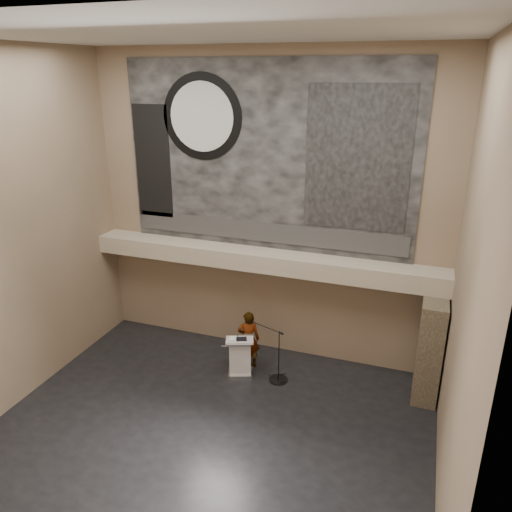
% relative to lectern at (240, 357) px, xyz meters
% --- Properties ---
extents(floor, '(10.00, 10.00, 0.00)m').
position_rel_lectern_xyz_m(floor, '(0.16, -2.34, -0.55)').
color(floor, black).
rests_on(floor, ground).
extents(ceiling, '(10.00, 10.00, 0.00)m').
position_rel_lectern_xyz_m(ceiling, '(0.16, -2.34, 7.95)').
color(ceiling, silver).
rests_on(ceiling, wall_back).
extents(wall_back, '(10.00, 0.02, 8.50)m').
position_rel_lectern_xyz_m(wall_back, '(0.16, 1.66, 3.70)').
color(wall_back, '#78654C').
rests_on(wall_back, floor).
extents(wall_front, '(10.00, 0.02, 8.50)m').
position_rel_lectern_xyz_m(wall_front, '(0.16, -6.34, 3.70)').
color(wall_front, '#78654C').
rests_on(wall_front, floor).
extents(wall_left, '(0.02, 8.00, 8.50)m').
position_rel_lectern_xyz_m(wall_left, '(-4.84, -2.34, 3.70)').
color(wall_left, '#78654C').
rests_on(wall_left, floor).
extents(wall_right, '(0.02, 8.00, 8.50)m').
position_rel_lectern_xyz_m(wall_right, '(5.16, -2.34, 3.70)').
color(wall_right, '#78654C').
rests_on(wall_right, floor).
extents(soffit, '(10.00, 0.80, 0.50)m').
position_rel_lectern_xyz_m(soffit, '(0.16, 1.26, 2.40)').
color(soffit, tan).
rests_on(soffit, wall_back).
extents(sprinkler_left, '(0.04, 0.04, 0.06)m').
position_rel_lectern_xyz_m(sprinkler_left, '(-1.44, 1.21, 2.12)').
color(sprinkler_left, '#B2893D').
rests_on(sprinkler_left, soffit).
extents(sprinkler_right, '(0.04, 0.04, 0.06)m').
position_rel_lectern_xyz_m(sprinkler_right, '(2.06, 1.21, 2.12)').
color(sprinkler_right, '#B2893D').
rests_on(sprinkler_right, soffit).
extents(banner, '(8.00, 0.05, 5.00)m').
position_rel_lectern_xyz_m(banner, '(0.16, 1.63, 5.15)').
color(banner, black).
rests_on(banner, wall_back).
extents(banner_text_strip, '(7.76, 0.02, 0.55)m').
position_rel_lectern_xyz_m(banner_text_strip, '(0.16, 1.59, 3.10)').
color(banner_text_strip, '#2D2D2D').
rests_on(banner_text_strip, banner).
extents(banner_clock_rim, '(2.30, 0.02, 2.30)m').
position_rel_lectern_xyz_m(banner_clock_rim, '(-1.64, 1.59, 6.15)').
color(banner_clock_rim, black).
rests_on(banner_clock_rim, banner).
extents(banner_clock_face, '(1.84, 0.02, 1.84)m').
position_rel_lectern_xyz_m(banner_clock_face, '(-1.64, 1.57, 6.15)').
color(banner_clock_face, silver).
rests_on(banner_clock_face, banner).
extents(banner_building_print, '(2.60, 0.02, 3.60)m').
position_rel_lectern_xyz_m(banner_building_print, '(2.56, 1.59, 5.25)').
color(banner_building_print, black).
rests_on(banner_building_print, banner).
extents(banner_brick_print, '(1.10, 0.02, 3.20)m').
position_rel_lectern_xyz_m(banner_brick_print, '(-3.24, 1.59, 4.85)').
color(banner_brick_print, black).
rests_on(banner_brick_print, banner).
extents(stone_pier, '(0.60, 1.40, 2.70)m').
position_rel_lectern_xyz_m(stone_pier, '(4.81, 0.81, 0.80)').
color(stone_pier, '#413628').
rests_on(stone_pier, floor).
extents(lectern, '(0.87, 0.74, 1.14)m').
position_rel_lectern_xyz_m(lectern, '(0.00, 0.00, 0.00)').
color(lectern, silver).
rests_on(lectern, floor).
extents(binder, '(0.35, 0.32, 0.04)m').
position_rel_lectern_xyz_m(binder, '(0.06, -0.03, 0.56)').
color(binder, black).
rests_on(binder, lectern).
extents(papers, '(0.25, 0.31, 0.00)m').
position_rel_lectern_xyz_m(papers, '(-0.18, -0.05, 0.55)').
color(papers, white).
rests_on(papers, lectern).
extents(speaker_person, '(0.70, 0.56, 1.68)m').
position_rel_lectern_xyz_m(speaker_person, '(0.07, 0.49, 0.29)').
color(speaker_person, silver).
rests_on(speaker_person, floor).
extents(mic_stand, '(1.39, 0.69, 1.50)m').
position_rel_lectern_xyz_m(mic_stand, '(1.04, 0.09, -0.33)').
color(mic_stand, black).
rests_on(mic_stand, floor).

